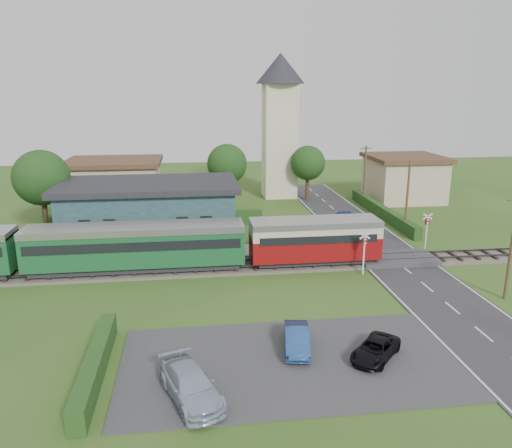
{
  "coord_description": "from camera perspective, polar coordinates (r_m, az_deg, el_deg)",
  "views": [
    {
      "loc": [
        -6.08,
        -34.16,
        13.47
      ],
      "look_at": [
        -1.11,
        4.0,
        2.97
      ],
      "focal_mm": 35.0,
      "sensor_mm": 36.0,
      "label": 1
    }
  ],
  "objects": [
    {
      "name": "ground",
      "position": [
        37.22,
        2.5,
        -5.97
      ],
      "size": [
        120.0,
        120.0,
        0.0
      ],
      "primitive_type": "plane",
      "color": "#2D4C19"
    },
    {
      "name": "railway_track",
      "position": [
        39.03,
        2.0,
        -4.76
      ],
      "size": [
        76.0,
        3.2,
        0.49
      ],
      "color": "#4C443D",
      "rests_on": "ground"
    },
    {
      "name": "road",
      "position": [
        40.08,
        16.78,
        -5.02
      ],
      "size": [
        6.0,
        70.0,
        0.05
      ],
      "primitive_type": "cube",
      "color": "#28282B",
      "rests_on": "ground"
    },
    {
      "name": "car_park",
      "position": [
        26.32,
        3.79,
        -15.46
      ],
      "size": [
        17.0,
        9.0,
        0.08
      ],
      "primitive_type": "cube",
      "color": "#333335",
      "rests_on": "ground"
    },
    {
      "name": "crossing_deck",
      "position": [
        41.73,
        15.71,
        -3.84
      ],
      "size": [
        6.2,
        3.4,
        0.45
      ],
      "primitive_type": "cube",
      "color": "#333335",
      "rests_on": "ground"
    },
    {
      "name": "platform",
      "position": [
        41.72,
        -12.45,
        -3.62
      ],
      "size": [
        30.0,
        3.0,
        0.45
      ],
      "primitive_type": "cube",
      "color": "gray",
      "rests_on": "ground"
    },
    {
      "name": "equipment_hut",
      "position": [
        42.77,
        -23.3,
        -1.93
      ],
      "size": [
        2.3,
        2.3,
        2.55
      ],
      "color": "beige",
      "rests_on": "platform"
    },
    {
      "name": "station_building",
      "position": [
        46.59,
        -12.05,
        1.55
      ],
      "size": [
        16.0,
        9.0,
        5.3
      ],
      "color": "#223C47",
      "rests_on": "ground"
    },
    {
      "name": "train",
      "position": [
        38.61,
        -18.25,
        -2.54
      ],
      "size": [
        43.2,
        2.9,
        3.4
      ],
      "color": "#232328",
      "rests_on": "ground"
    },
    {
      "name": "church_tower",
      "position": [
        63.22,
        2.74,
        12.3
      ],
      "size": [
        6.0,
        6.0,
        17.6
      ],
      "color": "beige",
      "rests_on": "ground"
    },
    {
      "name": "house_west",
      "position": [
        60.78,
        -15.79,
        4.57
      ],
      "size": [
        10.8,
        8.8,
        5.5
      ],
      "color": "tan",
      "rests_on": "ground"
    },
    {
      "name": "house_east",
      "position": [
        64.63,
        16.56,
        5.13
      ],
      "size": [
        8.8,
        8.8,
        5.5
      ],
      "color": "tan",
      "rests_on": "ground"
    },
    {
      "name": "hedge_carpark",
      "position": [
        26.1,
        -17.9,
        -15.1
      ],
      "size": [
        0.8,
        9.0,
        1.2
      ],
      "primitive_type": "cube",
      "color": "#193814",
      "rests_on": "ground"
    },
    {
      "name": "hedge_roadside",
      "position": [
        55.61,
        14.19,
        1.41
      ],
      "size": [
        0.8,
        18.0,
        1.2
      ],
      "primitive_type": "cube",
      "color": "#193814",
      "rests_on": "ground"
    },
    {
      "name": "hedge_station",
      "position": [
        51.44,
        -11.56,
        0.52
      ],
      "size": [
        22.0,
        0.8,
        1.3
      ],
      "primitive_type": "cube",
      "color": "#193814",
      "rests_on": "ground"
    },
    {
      "name": "tree_a",
      "position": [
        50.78,
        -23.32,
        4.85
      ],
      "size": [
        5.2,
        5.2,
        8.0
      ],
      "color": "#332316",
      "rests_on": "ground"
    },
    {
      "name": "tree_b",
      "position": [
        57.93,
        -3.33,
        6.85
      ],
      "size": [
        4.6,
        4.6,
        7.34
      ],
      "color": "#332316",
      "rests_on": "ground"
    },
    {
      "name": "tree_c",
      "position": [
        61.45,
        5.94,
        6.93
      ],
      "size": [
        4.2,
        4.2,
        6.78
      ],
      "color": "#332316",
      "rests_on": "ground"
    },
    {
      "name": "utility_pole_b",
      "position": [
        36.07,
        27.19,
        -2.31
      ],
      "size": [
        1.4,
        0.22,
        7.0
      ],
      "color": "#473321",
      "rests_on": "ground"
    },
    {
      "name": "utility_pole_c",
      "position": [
        49.58,
        16.91,
        3.15
      ],
      "size": [
        1.4,
        0.22,
        7.0
      ],
      "color": "#473321",
      "rests_on": "ground"
    },
    {
      "name": "utility_pole_d",
      "position": [
        60.52,
        12.32,
        5.55
      ],
      "size": [
        1.4,
        0.22,
        7.0
      ],
      "color": "#473321",
      "rests_on": "ground"
    },
    {
      "name": "crossing_signal_near",
      "position": [
        37.73,
        12.27,
        -2.57
      ],
      "size": [
        0.84,
        0.28,
        3.28
      ],
      "color": "silver",
      "rests_on": "ground"
    },
    {
      "name": "crossing_signal_far",
      "position": [
        44.74,
        18.95,
        -0.25
      ],
      "size": [
        0.84,
        0.28,
        3.28
      ],
      "color": "silver",
      "rests_on": "ground"
    },
    {
      "name": "streetlamp_west",
      "position": [
        57.41,
        -23.43,
        3.53
      ],
      "size": [
        0.3,
        0.3,
        5.15
      ],
      "color": "#3F3F47",
      "rests_on": "ground"
    },
    {
      "name": "streetlamp_east",
      "position": [
        65.86,
        12.33,
        5.8
      ],
      "size": [
        0.3,
        0.3,
        5.15
      ],
      "color": "#3F3F47",
      "rests_on": "ground"
    },
    {
      "name": "car_on_road",
      "position": [
        52.41,
        10.38,
        0.86
      ],
      "size": [
        3.78,
        2.17,
        1.21
      ],
      "primitive_type": "imported",
      "rotation": [
        0.0,
        0.0,
        1.79
      ],
      "color": "navy",
      "rests_on": "road"
    },
    {
      "name": "car_park_blue",
      "position": [
        27.1,
        4.69,
        -12.98
      ],
      "size": [
        1.8,
        3.76,
        1.19
      ],
      "primitive_type": "imported",
      "rotation": [
        0.0,
        0.0,
        -0.16
      ],
      "color": "navy",
      "rests_on": "car_park"
    },
    {
      "name": "car_park_silver",
      "position": [
        23.42,
        -7.47,
        -17.78
      ],
      "size": [
        3.36,
        4.99,
        1.34
      ],
      "primitive_type": "imported",
      "rotation": [
        0.0,
        0.0,
        0.35
      ],
      "color": "#A5B2C8",
      "rests_on": "car_park"
    },
    {
      "name": "car_park_dark",
      "position": [
        26.98,
        13.48,
        -13.76
      ],
      "size": [
        3.57,
        3.69,
        0.98
      ],
      "primitive_type": "imported",
      "rotation": [
        0.0,
        0.0,
        -0.74
      ],
      "color": "black",
      "rests_on": "car_park"
    },
    {
      "name": "pedestrian_near",
      "position": [
        41.16,
        -2.55,
        -2.03
      ],
      "size": [
        0.68,
        0.55,
        1.59
      ],
      "primitive_type": "imported",
      "rotation": [
        0.0,
        0.0,
        2.8
      ],
      "color": "gray",
      "rests_on": "platform"
    },
    {
      "name": "pedestrian_far",
      "position": [
        41.81,
        -18.4,
        -2.47
      ],
      "size": [
        0.81,
        0.95,
        1.69
      ],
      "primitive_type": "imported",
      "rotation": [
        0.0,
        0.0,
        1.34
      ],
      "color": "gray",
      "rests_on": "platform"
    }
  ]
}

